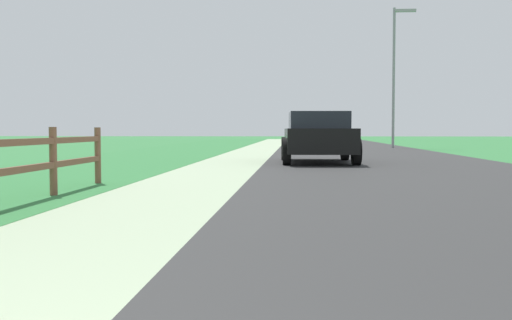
# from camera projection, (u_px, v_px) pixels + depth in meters

# --- Properties ---
(ground_plane) EXTENTS (120.00, 120.00, 0.00)m
(ground_plane) POSITION_uv_depth(u_px,v_px,m) (275.00, 152.00, 25.31)
(ground_plane) COLOR #31753B
(road_asphalt) EXTENTS (7.00, 66.00, 0.01)m
(road_asphalt) POSITION_uv_depth(u_px,v_px,m) (354.00, 151.00, 27.06)
(road_asphalt) COLOR #2E2E2E
(road_asphalt) RESTS_ON ground
(curb_concrete) EXTENTS (6.00, 66.00, 0.01)m
(curb_concrete) POSITION_uv_depth(u_px,v_px,m) (211.00, 150.00, 27.50)
(curb_concrete) COLOR #9EB28D
(curb_concrete) RESTS_ON ground
(grass_verge) EXTENTS (5.00, 66.00, 0.00)m
(grass_verge) POSITION_uv_depth(u_px,v_px,m) (179.00, 150.00, 27.60)
(grass_verge) COLOR #31753B
(grass_verge) RESTS_ON ground
(parked_suv_black) EXTENTS (2.23, 4.31, 1.48)m
(parked_suv_black) POSITION_uv_depth(u_px,v_px,m) (318.00, 136.00, 17.51)
(parked_suv_black) COLOR black
(parked_suv_black) RESTS_ON ground
(street_lamp) EXTENTS (1.17, 0.20, 7.26)m
(street_lamp) POSITION_uv_depth(u_px,v_px,m) (396.00, 66.00, 31.07)
(street_lamp) COLOR gray
(street_lamp) RESTS_ON ground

